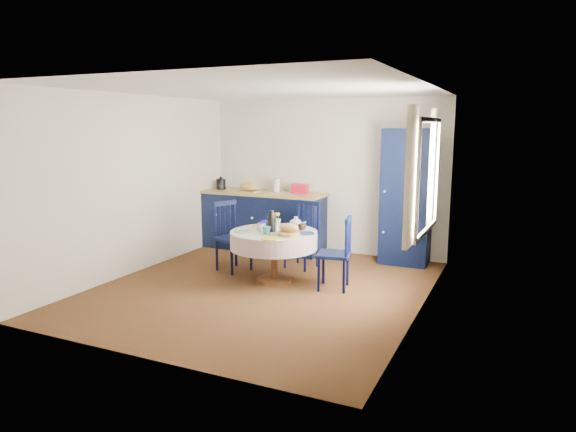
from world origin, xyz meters
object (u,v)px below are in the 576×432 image
at_px(chair_left, 232,236).
at_px(mug_d, 277,223).
at_px(mug_c, 302,227).
at_px(dining_table, 275,240).
at_px(kitchen_counter, 261,220).
at_px(mug_b, 267,230).
at_px(chair_far, 303,234).
at_px(pantry_cabinet, 407,197).
at_px(cobalt_bowl, 268,224).
at_px(mug_a, 261,227).
at_px(chair_right, 337,253).

distance_m(chair_left, mug_d, 0.75).
bearing_deg(mug_c, dining_table, -144.53).
relative_size(kitchen_counter, mug_b, 19.89).
xyz_separation_m(chair_far, mug_b, (-0.05, -1.07, 0.25)).
relative_size(pantry_cabinet, cobalt_bowl, 8.38).
relative_size(dining_table, chair_far, 1.18).
xyz_separation_m(mug_d, cobalt_bowl, (-0.14, 0.01, -0.02)).
height_order(mug_a, cobalt_bowl, mug_a).
relative_size(dining_table, cobalt_bowl, 4.76).
relative_size(chair_far, chair_right, 1.04).
height_order(mug_d, cobalt_bowl, mug_d).
bearing_deg(mug_d, mug_b, -78.44).
bearing_deg(mug_b, chair_left, 149.17).
xyz_separation_m(dining_table, mug_d, (-0.11, 0.30, 0.17)).
relative_size(pantry_cabinet, mug_b, 18.37).
xyz_separation_m(kitchen_counter, mug_b, (1.02, -1.81, 0.24)).
bearing_deg(chair_left, mug_a, -97.62).
bearing_deg(mug_a, cobalt_bowl, 103.58).
bearing_deg(kitchen_counter, mug_b, -59.77).
bearing_deg(chair_right, chair_far, -144.64).
bearing_deg(pantry_cabinet, mug_d, -137.61).
distance_m(chair_far, mug_d, 0.63).
bearing_deg(cobalt_bowl, mug_d, -3.33).
bearing_deg(pantry_cabinet, cobalt_bowl, -140.30).
bearing_deg(chair_left, chair_right, -76.89).
height_order(mug_c, cobalt_bowl, mug_c).
bearing_deg(chair_left, cobalt_bowl, -66.82).
distance_m(pantry_cabinet, mug_d, 2.05).
height_order(chair_right, mug_a, chair_right).
relative_size(kitchen_counter, dining_table, 1.91).
bearing_deg(chair_left, dining_table, -88.68).
xyz_separation_m(chair_left, mug_c, (1.12, -0.06, 0.23)).
xyz_separation_m(chair_right, mug_d, (-0.96, 0.22, 0.27)).
height_order(chair_left, chair_far, chair_left).
xyz_separation_m(kitchen_counter, dining_table, (1.03, -1.60, 0.08)).
bearing_deg(dining_table, mug_a, -156.09).
relative_size(kitchen_counter, chair_far, 2.25).
xyz_separation_m(chair_left, mug_b, (0.82, -0.49, 0.24)).
relative_size(mug_b, mug_c, 1.02).
height_order(chair_left, mug_b, chair_left).
xyz_separation_m(chair_far, mug_d, (-0.16, -0.55, 0.25)).
bearing_deg(chair_far, mug_a, -91.24).
bearing_deg(mug_d, chair_far, 74.21).
height_order(kitchen_counter, mug_c, kitchen_counter).
distance_m(pantry_cabinet, dining_table, 2.23).
height_order(chair_far, mug_b, chair_far).
distance_m(chair_left, cobalt_bowl, 0.62).
bearing_deg(kitchen_counter, mug_a, -61.65).
bearing_deg(kitchen_counter, pantry_cabinet, 3.08).
distance_m(mug_a, mug_c, 0.54).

